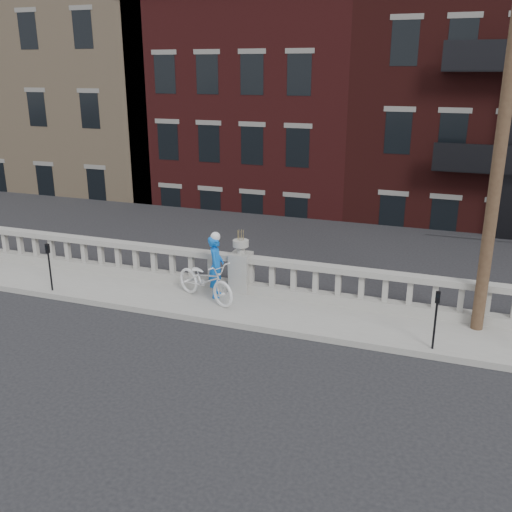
# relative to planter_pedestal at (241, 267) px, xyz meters

# --- Properties ---
(ground) EXTENTS (120.00, 120.00, 0.00)m
(ground) POSITION_rel_planter_pedestal_xyz_m (0.00, -3.95, -0.83)
(ground) COLOR black
(ground) RESTS_ON ground
(sidewalk) EXTENTS (32.00, 2.20, 0.15)m
(sidewalk) POSITION_rel_planter_pedestal_xyz_m (0.00, -0.95, -0.76)
(sidewalk) COLOR gray
(sidewalk) RESTS_ON ground
(balustrade) EXTENTS (28.00, 0.34, 1.03)m
(balustrade) POSITION_rel_planter_pedestal_xyz_m (0.00, 0.00, -0.19)
(balustrade) COLOR gray
(balustrade) RESTS_ON sidewalk
(planter_pedestal) EXTENTS (0.55, 0.55, 1.76)m
(planter_pedestal) POSITION_rel_planter_pedestal_xyz_m (0.00, 0.00, 0.00)
(planter_pedestal) COLOR gray
(planter_pedestal) RESTS_ON sidewalk
(lower_level) EXTENTS (80.00, 44.00, 20.80)m
(lower_level) POSITION_rel_planter_pedestal_xyz_m (0.56, 19.09, 1.80)
(lower_level) COLOR #605E59
(lower_level) RESTS_ON ground
(utility_pole) EXTENTS (1.60, 0.28, 10.00)m
(utility_pole) POSITION_rel_planter_pedestal_xyz_m (6.20, -0.35, 4.41)
(utility_pole) COLOR #422D1E
(utility_pole) RESTS_ON sidewalk
(parking_meter_b) EXTENTS (0.10, 0.09, 1.36)m
(parking_meter_b) POSITION_rel_planter_pedestal_xyz_m (-4.99, -1.80, 0.17)
(parking_meter_b) COLOR black
(parking_meter_b) RESTS_ON sidewalk
(parking_meter_c) EXTENTS (0.10, 0.09, 1.36)m
(parking_meter_c) POSITION_rel_planter_pedestal_xyz_m (5.27, -1.80, 0.17)
(parking_meter_c) COLOR black
(parking_meter_c) RESTS_ON sidewalk
(bicycle) EXTENTS (2.24, 1.55, 1.12)m
(bicycle) POSITION_rel_planter_pedestal_xyz_m (-0.64, -0.95, -0.12)
(bicycle) COLOR silver
(bicycle) RESTS_ON sidewalk
(cyclist) EXTENTS (0.56, 0.71, 1.71)m
(cyclist) POSITION_rel_planter_pedestal_xyz_m (-0.48, -0.61, 0.17)
(cyclist) COLOR blue
(cyclist) RESTS_ON sidewalk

